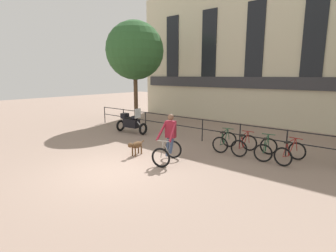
{
  "coord_description": "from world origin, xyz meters",
  "views": [
    {
      "loc": [
        6.52,
        -4.97,
        3.04
      ],
      "look_at": [
        -0.12,
        2.86,
        1.05
      ],
      "focal_mm": 28.0,
      "sensor_mm": 36.0,
      "label": 1
    }
  ],
  "objects": [
    {
      "name": "parked_motorcycle",
      "position": [
        -3.88,
        4.24,
        0.56
      ],
      "size": [
        1.79,
        0.78,
        1.35
      ],
      "rotation": [
        0.0,
        0.0,
        1.66
      ],
      "color": "black",
      "rests_on": "ground_plane"
    },
    {
      "name": "parked_bicycle_mid_right",
      "position": [
        3.23,
        4.54,
        0.36
      ],
      "size": [
        0.83,
        1.2,
        0.86
      ],
      "rotation": [
        0.0,
        0.0,
        3.31
      ],
      "color": "black",
      "rests_on": "ground_plane"
    },
    {
      "name": "dog",
      "position": [
        -0.73,
        1.65,
        0.39
      ],
      "size": [
        0.3,
        0.96,
        0.56
      ],
      "rotation": [
        0.0,
        0.0,
        0.13
      ],
      "color": "brown",
      "rests_on": "ground_plane"
    },
    {
      "name": "parked_bicycle_far_end",
      "position": [
        4.08,
        4.54,
        0.36
      ],
      "size": [
        0.84,
        1.21,
        0.86
      ],
      "rotation": [
        0.0,
        0.0,
        2.97
      ],
      "color": "black",
      "rests_on": "ground_plane"
    },
    {
      "name": "canal_railing",
      "position": [
        -0.0,
        5.2,
        0.71
      ],
      "size": [
        15.05,
        0.05,
        1.05
      ],
      "color": "black",
      "rests_on": "ground_plane"
    },
    {
      "name": "tree_canalside_left",
      "position": [
        -6.15,
        6.72,
        4.57
      ],
      "size": [
        3.65,
        3.65,
        6.41
      ],
      "color": "brown",
      "rests_on": "ground_plane"
    },
    {
      "name": "parked_bicycle_mid_left",
      "position": [
        2.37,
        4.54,
        0.36
      ],
      "size": [
        0.71,
        1.14,
        0.86
      ],
      "rotation": [
        0.0,
        0.0,
        3.19
      ],
      "color": "black",
      "rests_on": "ground_plane"
    },
    {
      "name": "cyclist_with_bike",
      "position": [
        0.72,
        1.91,
        0.76
      ],
      "size": [
        1.0,
        1.32,
        1.7
      ],
      "rotation": [
        0.0,
        0.0,
        0.3
      ],
      "color": "black",
      "rests_on": "ground_plane"
    },
    {
      "name": "parked_bicycle_near_lamp",
      "position": [
        1.52,
        4.54,
        0.36
      ],
      "size": [
        0.81,
        1.19,
        0.86
      ],
      "rotation": [
        0.0,
        0.0,
        3.28
      ],
      "color": "black",
      "rests_on": "ground_plane"
    },
    {
      "name": "ground_plane",
      "position": [
        0.0,
        0.0,
        0.0
      ],
      "size": [
        60.0,
        60.0,
        0.0
      ],
      "primitive_type": "plane",
      "color": "gray"
    },
    {
      "name": "building_facade",
      "position": [
        0.0,
        10.99,
        4.38
      ],
      "size": [
        18.0,
        0.72,
        8.79
      ],
      "color": "beige",
      "rests_on": "ground_plane"
    }
  ]
}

